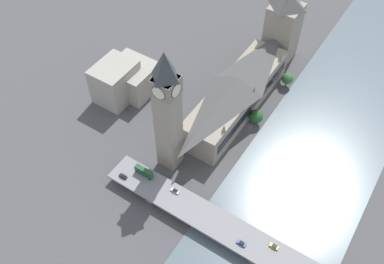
{
  "coord_description": "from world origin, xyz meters",
  "views": [
    {
      "loc": [
        -59.2,
        151.74,
        186.17
      ],
      "look_at": [
        18.22,
        32.98,
        16.55
      ],
      "focal_mm": 40.0,
      "sensor_mm": 36.0,
      "label": 1
    }
  ],
  "objects_px": {
    "clock_tower": "(167,110)",
    "road_bridge": "(260,249)",
    "car_southbound_lead": "(274,246)",
    "victoria_tower": "(283,27)",
    "parliament_hall": "(237,94)",
    "double_decker_bus_lead": "(144,172)",
    "car_southbound_mid": "(241,243)",
    "car_northbound_mid": "(175,191)",
    "car_northbound_tail": "(123,176)"
  },
  "relations": [
    {
      "from": "parliament_hall",
      "to": "car_southbound_lead",
      "type": "height_order",
      "value": "parliament_hall"
    },
    {
      "from": "road_bridge",
      "to": "double_decker_bus_lead",
      "type": "distance_m",
      "value": 67.71
    },
    {
      "from": "victoria_tower",
      "to": "road_bridge",
      "type": "distance_m",
      "value": 142.04
    },
    {
      "from": "victoria_tower",
      "to": "car_southbound_lead",
      "type": "relative_size",
      "value": 12.31
    },
    {
      "from": "parliament_hall",
      "to": "victoria_tower",
      "type": "xyz_separation_m",
      "value": [
        0.06,
        -56.78,
        10.97
      ]
    },
    {
      "from": "car_northbound_mid",
      "to": "car_southbound_mid",
      "type": "distance_m",
      "value": 41.3
    },
    {
      "from": "parliament_hall",
      "to": "clock_tower",
      "type": "relative_size",
      "value": 1.17
    },
    {
      "from": "car_southbound_lead",
      "to": "road_bridge",
      "type": "bearing_deg",
      "value": 35.89
    },
    {
      "from": "car_northbound_tail",
      "to": "car_southbound_mid",
      "type": "bearing_deg",
      "value": -179.29
    },
    {
      "from": "parliament_hall",
      "to": "victoria_tower",
      "type": "relative_size",
      "value": 1.71
    },
    {
      "from": "parliament_hall",
      "to": "clock_tower",
      "type": "xyz_separation_m",
      "value": [
        10.21,
        52.6,
        27.5
      ]
    },
    {
      "from": "car_southbound_mid",
      "to": "double_decker_bus_lead",
      "type": "bearing_deg",
      "value": -5.97
    },
    {
      "from": "parliament_hall",
      "to": "double_decker_bus_lead",
      "type": "xyz_separation_m",
      "value": [
        13.99,
        70.24,
        -4.25
      ]
    },
    {
      "from": "road_bridge",
      "to": "double_decker_bus_lead",
      "type": "xyz_separation_m",
      "value": [
        67.54,
        -3.16,
        3.63
      ]
    },
    {
      "from": "parliament_hall",
      "to": "car_southbound_lead",
      "type": "bearing_deg",
      "value": 130.06
    },
    {
      "from": "double_decker_bus_lead",
      "to": "clock_tower",
      "type": "bearing_deg",
      "value": -102.12
    },
    {
      "from": "car_northbound_mid",
      "to": "car_southbound_lead",
      "type": "xyz_separation_m",
      "value": [
        -53.79,
        -0.38,
        0.07
      ]
    },
    {
      "from": "car_northbound_mid",
      "to": "clock_tower",
      "type": "bearing_deg",
      "value": -49.3
    },
    {
      "from": "parliament_hall",
      "to": "car_southbound_mid",
      "type": "xyz_separation_m",
      "value": [
        -45.65,
        76.47,
        -6.18
      ]
    },
    {
      "from": "clock_tower",
      "to": "car_northbound_mid",
      "type": "bearing_deg",
      "value": 130.7
    },
    {
      "from": "double_decker_bus_lead",
      "to": "car_northbound_tail",
      "type": "bearing_deg",
      "value": 41.43
    },
    {
      "from": "car_northbound_tail",
      "to": "double_decker_bus_lead",
      "type": "bearing_deg",
      "value": -138.57
    },
    {
      "from": "victoria_tower",
      "to": "car_northbound_mid",
      "type": "relative_size",
      "value": 11.16
    },
    {
      "from": "clock_tower",
      "to": "double_decker_bus_lead",
      "type": "height_order",
      "value": "clock_tower"
    },
    {
      "from": "car_northbound_mid",
      "to": "victoria_tower",
      "type": "bearing_deg",
      "value": -87.79
    },
    {
      "from": "victoria_tower",
      "to": "double_decker_bus_lead",
      "type": "bearing_deg",
      "value": 83.74
    },
    {
      "from": "double_decker_bus_lead",
      "to": "car_southbound_lead",
      "type": "xyz_separation_m",
      "value": [
        -72.63,
        -0.52,
        -1.88
      ]
    },
    {
      "from": "car_southbound_mid",
      "to": "victoria_tower",
      "type": "bearing_deg",
      "value": -71.07
    },
    {
      "from": "clock_tower",
      "to": "car_southbound_mid",
      "type": "bearing_deg",
      "value": 156.86
    },
    {
      "from": "parliament_hall",
      "to": "road_bridge",
      "type": "bearing_deg",
      "value": 126.11
    },
    {
      "from": "victoria_tower",
      "to": "car_northbound_mid",
      "type": "xyz_separation_m",
      "value": [
        -4.9,
        126.88,
        -17.17
      ]
    },
    {
      "from": "clock_tower",
      "to": "victoria_tower",
      "type": "relative_size",
      "value": 1.46
    },
    {
      "from": "car_northbound_tail",
      "to": "car_southbound_mid",
      "type": "relative_size",
      "value": 0.98
    },
    {
      "from": "parliament_hall",
      "to": "car_northbound_mid",
      "type": "bearing_deg",
      "value": 93.95
    },
    {
      "from": "victoria_tower",
      "to": "car_northbound_tail",
      "type": "distance_m",
      "value": 136.94
    },
    {
      "from": "road_bridge",
      "to": "car_southbound_mid",
      "type": "xyz_separation_m",
      "value": [
        7.89,
        3.07,
        1.7
      ]
    },
    {
      "from": "double_decker_bus_lead",
      "to": "parliament_hall",
      "type": "bearing_deg",
      "value": -101.27
    },
    {
      "from": "clock_tower",
      "to": "car_southbound_mid",
      "type": "relative_size",
      "value": 16.67
    },
    {
      "from": "road_bridge",
      "to": "double_decker_bus_lead",
      "type": "bearing_deg",
      "value": -2.68
    },
    {
      "from": "road_bridge",
      "to": "car_northbound_tail",
      "type": "relative_size",
      "value": 37.96
    },
    {
      "from": "car_southbound_lead",
      "to": "clock_tower",
      "type": "bearing_deg",
      "value": -13.97
    },
    {
      "from": "parliament_hall",
      "to": "road_bridge",
      "type": "xyz_separation_m",
      "value": [
        -53.55,
        73.4,
        -7.88
      ]
    },
    {
      "from": "clock_tower",
      "to": "road_bridge",
      "type": "height_order",
      "value": "clock_tower"
    },
    {
      "from": "clock_tower",
      "to": "road_bridge",
      "type": "relative_size",
      "value": 0.45
    },
    {
      "from": "road_bridge",
      "to": "car_southbound_mid",
      "type": "height_order",
      "value": "car_southbound_mid"
    },
    {
      "from": "double_decker_bus_lead",
      "to": "victoria_tower",
      "type": "bearing_deg",
      "value": -96.26
    },
    {
      "from": "road_bridge",
      "to": "car_southbound_mid",
      "type": "relative_size",
      "value": 37.08
    },
    {
      "from": "victoria_tower",
      "to": "car_northbound_tail",
      "type": "relative_size",
      "value": 11.69
    },
    {
      "from": "clock_tower",
      "to": "car_northbound_mid",
      "type": "distance_m",
      "value": 40.85
    },
    {
      "from": "victoria_tower",
      "to": "parliament_hall",
      "type": "bearing_deg",
      "value": 90.06
    }
  ]
}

